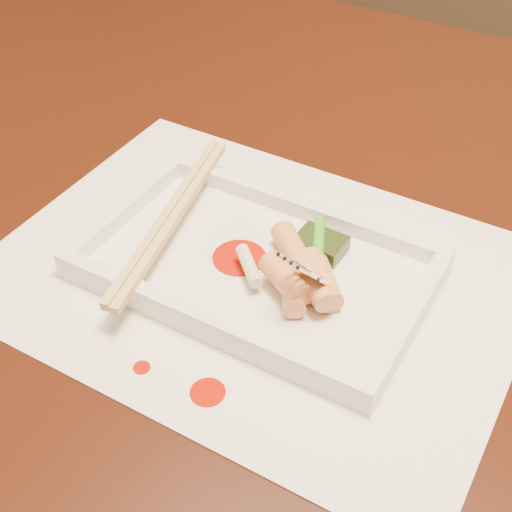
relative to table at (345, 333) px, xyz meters
The scene contains 22 objects.
table is the anchor object (origin of this frame).
placemat 0.13m from the table, 129.58° to the right, with size 0.40×0.30×0.00m, color white.
sauce_splatter_a 0.21m from the table, 97.84° to the right, with size 0.02×0.02×0.00m, color #B31505.
sauce_splatter_b 0.23m from the table, 111.90° to the right, with size 0.01×0.01×0.00m, color #B31505.
plate_base 0.14m from the table, 129.58° to the right, with size 0.26×0.16×0.01m, color white.
plate_rim_far 0.13m from the table, behind, with size 0.26×0.01×0.01m, color white.
plate_rim_near 0.19m from the table, 111.37° to the right, with size 0.26×0.01×0.01m, color white.
plate_rim_left 0.22m from the table, 159.61° to the right, with size 0.01×0.14×0.01m, color white.
plate_rim_right 0.15m from the table, 43.95° to the right, with size 0.01×0.14×0.01m, color white.
veg_piece 0.12m from the table, 127.02° to the right, with size 0.04×0.03×0.01m, color black.
scallion_white 0.16m from the table, 123.35° to the right, with size 0.01×0.01×0.04m, color #EAEACC.
scallion_green 0.13m from the table, 105.61° to the right, with size 0.01×0.01×0.09m, color green.
chopstick_a 0.20m from the table, 154.10° to the right, with size 0.01×0.22×0.01m, color #D9B86C.
chopstick_b 0.19m from the table, 152.72° to the right, with size 0.01×0.22×0.01m, color #D9B86C.
fork 0.19m from the table, 72.82° to the right, with size 0.09×0.10×0.14m, color silver, non-canonical shape.
sauce_blob_0 0.15m from the table, 137.05° to the right, with size 0.04×0.04×0.00m, color #B31505.
rice_cake_0 0.14m from the table, 99.64° to the right, with size 0.02×0.02×0.04m, color #ECB26E.
rice_cake_1 0.13m from the table, 127.28° to the right, with size 0.02×0.02×0.05m, color #ECB26E.
rice_cake_2 0.15m from the table, 103.85° to the right, with size 0.02×0.02×0.04m, color #ECB26E.
rice_cake_3 0.14m from the table, 88.12° to the right, with size 0.02×0.02×0.04m, color #ECB26E.
rice_cake_4 0.15m from the table, 100.26° to the right, with size 0.02×0.02×0.05m, color #ECB26E.
rice_cake_5 0.15m from the table, 90.16° to the right, with size 0.02×0.02×0.04m, color #ECB26E.
Camera 1 is at (0.15, -0.42, 1.13)m, focal length 50.00 mm.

